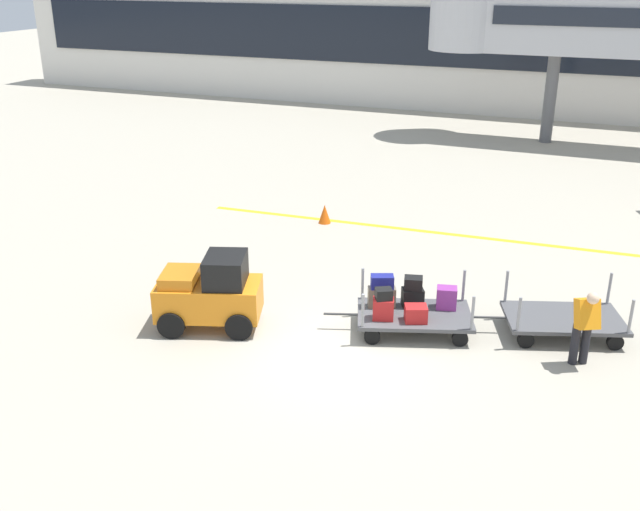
{
  "coord_description": "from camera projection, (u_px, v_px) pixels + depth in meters",
  "views": [
    {
      "loc": [
        4.42,
        -11.63,
        6.99
      ],
      "look_at": [
        -1.09,
        1.86,
        1.12
      ],
      "focal_mm": 40.62,
      "sensor_mm": 36.0,
      "label": 1
    }
  ],
  "objects": [
    {
      "name": "terminal_building",
      "position": [
        528.0,
        45.0,
        35.2
      ],
      "size": [
        58.6,
        2.51,
        6.67
      ],
      "color": "silver",
      "rests_on": "ground_plane"
    },
    {
      "name": "baggage_handler",
      "position": [
        585.0,
        324.0,
        13.27
      ],
      "size": [
        0.55,
        0.56,
        1.56
      ],
      "color": "black",
      "rests_on": "ground_plane"
    },
    {
      "name": "baggage_cart_lead",
      "position": [
        409.0,
        306.0,
        14.72
      ],
      "size": [
        3.07,
        2.08,
        1.1
      ],
      "color": "#4C4C4F",
      "rests_on": "ground_plane"
    },
    {
      "name": "baggage_cart_middle",
      "position": [
        563.0,
        319.0,
        14.59
      ],
      "size": [
        3.07,
        2.08,
        1.1
      ],
      "color": "#4C4C4F",
      "rests_on": "ground_plane"
    },
    {
      "name": "safety_cone_far",
      "position": [
        325.0,
        214.0,
        20.96
      ],
      "size": [
        0.36,
        0.36,
        0.55
      ],
      "primitive_type": "cone",
      "color": "#EA590F",
      "rests_on": "ground_plane"
    },
    {
      "name": "ground_plane",
      "position": [
        336.0,
        349.0,
        14.14
      ],
      "size": [
        120.0,
        120.0,
        0.0
      ],
      "primitive_type": "plane",
      "color": "#A8A08E"
    },
    {
      "name": "apron_lead_line",
      "position": [
        514.0,
        242.0,
        19.63
      ],
      "size": [
        17.9,
        1.09,
        0.01
      ],
      "primitive_type": "cube",
      "rotation": [
        0.0,
        0.0,
        0.05
      ],
      "color": "yellow",
      "rests_on": "ground_plane"
    },
    {
      "name": "jet_bridge",
      "position": [
        617.0,
        23.0,
        28.09
      ],
      "size": [
        16.03,
        3.0,
        6.24
      ],
      "color": "#B7B7BC",
      "rests_on": "ground_plane"
    },
    {
      "name": "baggage_tug",
      "position": [
        211.0,
        293.0,
        14.77
      ],
      "size": [
        2.35,
        1.79,
        1.58
      ],
      "color": "orange",
      "rests_on": "ground_plane"
    }
  ]
}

